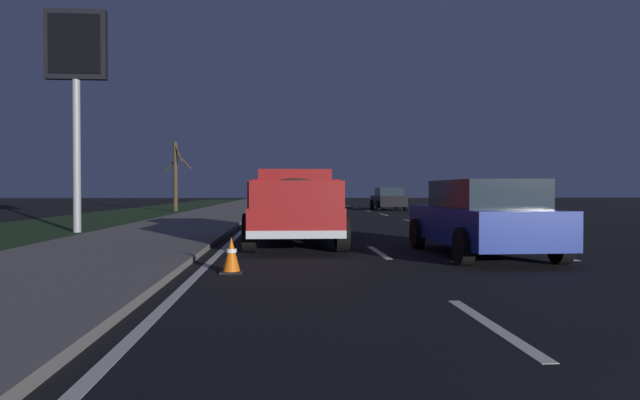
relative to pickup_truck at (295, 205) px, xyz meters
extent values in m
plane|color=black|center=(14.62, -3.50, -0.98)|extent=(144.00, 144.00, 0.00)
cube|color=slate|center=(14.62, 3.95, -0.92)|extent=(108.00, 4.00, 0.12)
cube|color=#1E3819|center=(14.62, 8.95, -0.98)|extent=(108.00, 6.00, 0.01)
cube|color=silver|center=(-2.47, -5.25, -0.98)|extent=(2.40, 0.14, 0.01)
cube|color=silver|center=(3.42, -5.25, -0.98)|extent=(2.40, 0.14, 0.01)
cube|color=silver|center=(10.04, -5.25, -0.98)|extent=(2.40, 0.14, 0.01)
cube|color=silver|center=(16.41, -5.25, -0.98)|extent=(2.40, 0.14, 0.01)
cube|color=silver|center=(22.40, -5.25, -0.98)|extent=(2.40, 0.14, 0.01)
cube|color=silver|center=(27.92, -5.25, -0.98)|extent=(2.40, 0.14, 0.01)
cube|color=silver|center=(33.89, -5.25, -0.98)|extent=(2.40, 0.14, 0.01)
cube|color=silver|center=(39.46, -5.25, -0.98)|extent=(2.40, 0.14, 0.01)
cube|color=silver|center=(44.86, -5.25, -0.98)|extent=(2.40, 0.14, 0.01)
cube|color=silver|center=(50.41, -5.25, -0.98)|extent=(2.40, 0.14, 0.01)
cube|color=silver|center=(55.98, -5.25, -0.98)|extent=(2.40, 0.14, 0.01)
cube|color=silver|center=(61.94, -5.25, -0.98)|extent=(2.40, 0.14, 0.01)
cube|color=silver|center=(-8.40, -1.75, -0.98)|extent=(2.40, 0.14, 0.01)
cube|color=silver|center=(-2.01, -1.75, -0.98)|extent=(2.40, 0.14, 0.01)
cube|color=silver|center=(4.64, -1.75, -0.98)|extent=(2.40, 0.14, 0.01)
cube|color=silver|center=(11.35, -1.75, -0.98)|extent=(2.40, 0.14, 0.01)
cube|color=silver|center=(17.73, -1.75, -0.98)|extent=(2.40, 0.14, 0.01)
cube|color=silver|center=(22.86, -1.75, -0.98)|extent=(2.40, 0.14, 0.01)
cube|color=silver|center=(28.98, -1.75, -0.98)|extent=(2.40, 0.14, 0.01)
cube|color=silver|center=(35.61, -1.75, -0.98)|extent=(2.40, 0.14, 0.01)
cube|color=silver|center=(42.04, -1.75, -0.98)|extent=(2.40, 0.14, 0.01)
cube|color=silver|center=(48.38, -1.75, -0.98)|extent=(2.40, 0.14, 0.01)
cube|color=silver|center=(54.51, -1.75, -0.98)|extent=(2.40, 0.14, 0.01)
cube|color=silver|center=(60.30, -1.75, -0.98)|extent=(2.40, 0.14, 0.01)
cube|color=silver|center=(66.41, -1.75, -0.98)|extent=(2.40, 0.14, 0.01)
cube|color=silver|center=(14.62, 1.65, -0.98)|extent=(108.00, 0.14, 0.01)
cube|color=maroon|center=(-0.06, 0.00, -0.31)|extent=(5.42, 2.06, 0.60)
cube|color=maroon|center=(1.13, -0.01, 0.44)|extent=(2.18, 1.87, 0.90)
cube|color=#1E2833|center=(0.08, 0.00, 0.49)|extent=(0.06, 1.44, 0.50)
cube|color=maroon|center=(-1.13, 0.95, 0.27)|extent=(3.02, 0.12, 0.56)
cube|color=maroon|center=(-1.15, -0.93, 0.27)|extent=(3.02, 0.12, 0.56)
cube|color=maroon|center=(-2.72, 0.03, 0.27)|extent=(0.10, 1.88, 0.56)
cube|color=silver|center=(-2.72, 0.03, -0.53)|extent=(0.14, 2.00, 0.16)
cube|color=red|center=(-2.70, 0.83, 0.47)|extent=(0.06, 0.14, 0.20)
cube|color=red|center=(-2.72, -0.77, 0.47)|extent=(0.06, 0.14, 0.20)
ellipsoid|color=#4C422D|center=(-1.14, 0.01, 0.31)|extent=(2.61, 1.55, 0.64)
sphere|color=silver|center=(-0.63, 0.37, 0.17)|extent=(0.40, 0.40, 0.40)
sphere|color=beige|center=(-1.74, -0.28, 0.15)|extent=(0.34, 0.34, 0.34)
cylinder|color=black|center=(1.74, 0.98, -0.56)|extent=(0.84, 0.28, 0.84)
cylinder|color=black|center=(1.71, -1.02, -0.56)|extent=(0.84, 0.28, 0.84)
cylinder|color=black|center=(-1.83, 1.02, -0.56)|extent=(0.84, 0.28, 0.84)
cylinder|color=black|center=(-1.85, -0.98, -0.56)|extent=(0.84, 0.28, 0.84)
cube|color=navy|center=(-2.65, -3.74, -0.35)|extent=(4.45, 1.93, 0.70)
cube|color=#1E2833|center=(-2.90, -3.75, 0.28)|extent=(2.51, 1.66, 0.56)
cylinder|color=black|center=(-1.18, -2.80, -0.64)|extent=(0.68, 0.22, 0.68)
cylinder|color=black|center=(-1.13, -4.60, -0.64)|extent=(0.68, 0.22, 0.68)
cylinder|color=black|center=(-4.18, -2.89, -0.64)|extent=(0.68, 0.22, 0.68)
cylinder|color=black|center=(-4.12, -4.69, -0.64)|extent=(0.68, 0.22, 0.68)
cube|color=red|center=(-4.80, -3.80, -0.30)|extent=(0.12, 1.51, 0.10)
cube|color=black|center=(23.34, -6.86, -0.35)|extent=(4.43, 1.88, 0.70)
cube|color=#1E2833|center=(23.09, -6.86, 0.28)|extent=(2.49, 1.63, 0.56)
cylinder|color=black|center=(24.85, -5.99, -0.64)|extent=(0.68, 0.22, 0.68)
cylinder|color=black|center=(24.82, -7.79, -0.64)|extent=(0.68, 0.22, 0.68)
cylinder|color=black|center=(21.86, -5.93, -0.64)|extent=(0.68, 0.22, 0.68)
cylinder|color=black|center=(21.83, -7.73, -0.64)|extent=(0.68, 0.22, 0.68)
cube|color=red|center=(21.19, -6.82, -0.30)|extent=(0.11, 1.51, 0.10)
cylinder|color=#99999E|center=(4.20, 6.83, 2.54)|extent=(0.24, 0.24, 7.04)
cube|color=black|center=(4.20, 6.83, 4.96)|extent=(0.24, 1.90, 2.20)
cube|color=black|center=(4.07, 6.83, 4.96)|extent=(0.04, 1.60, 1.87)
cylinder|color=#423323|center=(22.12, 7.23, 1.24)|extent=(0.28, 0.28, 4.44)
cylinder|color=#423323|center=(21.74, 6.95, 2.75)|extent=(0.83, 0.67, 1.27)
cylinder|color=#423323|center=(22.38, 7.58, 1.96)|extent=(0.54, 0.82, 0.81)
cylinder|color=#423323|center=(22.32, 6.76, 2.30)|extent=(0.43, 1.02, 1.15)
cube|color=black|center=(-4.75, 1.13, -0.97)|extent=(0.36, 0.36, 0.03)
cone|color=orange|center=(-4.75, 1.13, -0.68)|extent=(0.28, 0.28, 0.55)
cylinder|color=white|center=(-4.75, 1.13, -0.62)|extent=(0.17, 0.17, 0.06)
camera|label=1|loc=(-13.63, 0.29, 0.35)|focal=30.75mm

